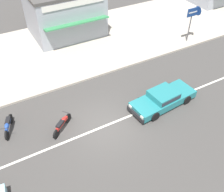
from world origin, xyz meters
TOP-DOWN VIEW (x-y plane):
  - ground_plane at (0.00, 0.00)m, footprint 160.00×160.00m
  - lane_centre_stripe at (0.00, 0.00)m, footprint 50.40×0.14m
  - kerb_strip at (0.00, 9.55)m, footprint 68.00×10.00m
  - sedan_teal_4 at (4.15, -0.12)m, footprint 4.57×2.02m
  - motorcycle_0 at (-2.21, 0.98)m, footprint 1.53×1.27m
  - motorcycle_1 at (-4.95, 2.39)m, footprint 0.88×1.74m
  - arrow_signboard at (11.55, 5.35)m, footprint 1.46×0.76m
  - shopfront_corner_warung at (2.40, 11.96)m, footprint 6.14×5.78m

SIDE VIEW (x-z plane):
  - ground_plane at x=0.00m, z-range 0.00..0.00m
  - lane_centre_stripe at x=0.00m, z-range 0.00..0.01m
  - kerb_strip at x=0.00m, z-range 0.00..0.15m
  - motorcycle_1 at x=-4.95m, z-range 0.02..0.82m
  - motorcycle_0 at x=-2.21m, z-range 0.03..0.82m
  - sedan_teal_4 at x=4.15m, z-range 0.00..1.07m
  - shopfront_corner_warung at x=2.40m, z-range 0.16..4.19m
  - arrow_signboard at x=11.55m, z-range 1.14..4.13m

